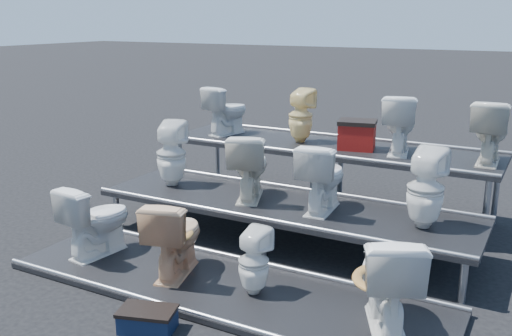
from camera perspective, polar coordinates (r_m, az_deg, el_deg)
The scene contains 18 objects.
ground at distance 6.41m, azimuth 2.73°, elevation -7.48°, with size 80.00×80.00×0.00m, color black.
tier_front at distance 5.36m, azimuth -3.45°, elevation -11.84°, with size 4.20×1.20×0.06m, color black.
tier_mid at distance 6.33m, azimuth 2.76°, elevation -5.55°, with size 4.20×1.20×0.46m, color black.
tier_back at distance 7.41m, azimuth 7.15°, elevation -0.97°, with size 4.20×1.20×0.86m, color black.
toilet_0 at distance 6.07m, azimuth -15.66°, elevation -4.95°, with size 0.42×0.74×0.75m, color white.
toilet_1 at distance 5.46m, azimuth -8.10°, elevation -6.75°, with size 0.42×0.74×0.76m, color tan.
toilet_2 at distance 5.07m, azimuth -0.23°, elevation -9.32°, with size 0.27×0.28×0.60m, color white.
toilet_3 at distance 4.63m, azimuth 13.01°, elevation -10.76°, with size 0.46×0.80×0.82m, color white.
toilet_4 at distance 6.90m, azimuth -8.47°, elevation 1.43°, with size 0.35×0.36×0.78m, color white.
toilet_5 at distance 6.34m, azimuth -0.71°, elevation 0.23°, with size 0.42×0.74×0.75m, color beige.
toilet_6 at distance 5.98m, azimuth 6.65°, elevation -0.86°, with size 0.41×0.72×0.73m, color white.
toilet_7 at distance 5.68m, azimuth 16.61°, elevation -1.97°, with size 0.35×0.36×0.79m, color white.
toilet_8 at distance 7.90m, azimuth -2.95°, elevation 5.79°, with size 0.37×0.65×0.66m, color white.
toilet_9 at distance 7.38m, azimuth 4.50°, elevation 5.23°, with size 0.31×0.32×0.69m, color #F6DE95.
toilet_10 at distance 6.97m, azimuth 14.15°, elevation 4.31°, with size 0.39×0.69×0.71m, color white.
toilet_11 at distance 6.80m, azimuth 22.36°, elevation 3.38°, with size 0.40×0.69×0.71m, color beige.
red_crate at distance 7.11m, azimuth 10.05°, elevation 3.10°, with size 0.43×0.34×0.31m, color maroon.
step_stool at distance 4.81m, azimuth -10.78°, elevation -14.82°, with size 0.43×0.26×0.16m, color #0E1932.
Camera 1 is at (2.55, -5.35, 2.44)m, focal length 40.00 mm.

